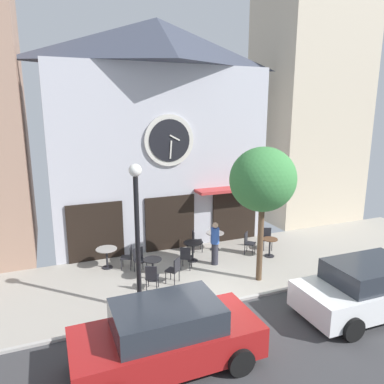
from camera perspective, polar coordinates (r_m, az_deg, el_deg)
ground_plane at (r=11.27m, az=6.15°, el=-18.36°), size 24.43×10.85×0.13m
clock_building at (r=15.88m, az=-5.20°, el=9.46°), size 9.18×3.96×9.44m
neighbor_building_right at (r=20.58m, az=17.76°, el=12.23°), size 5.07×4.07×11.59m
street_lamp at (r=10.45m, az=-8.57°, el=-7.33°), size 0.36×0.36×4.38m
street_tree at (r=12.11m, az=11.12°, el=1.85°), size 2.26×2.03×4.64m
cafe_table_leftmost at (r=14.03m, az=-13.30°, el=-9.43°), size 0.78×0.78×0.76m
cafe_table_rightmost at (r=12.87m, az=-6.22°, el=-11.49°), size 0.64×0.64×0.77m
cafe_table_near_curb at (r=14.28m, az=0.11°, el=-8.75°), size 0.73×0.73×0.76m
cafe_table_near_door at (r=15.40m, az=3.65°, el=-7.13°), size 0.75×0.75×0.75m
cafe_table_center at (r=15.04m, az=12.15°, el=-8.14°), size 0.61×0.61×0.75m
cafe_chair_near_tree at (r=13.82m, az=-9.97°, el=-9.80°), size 0.51×0.51×0.90m
cafe_chair_corner at (r=13.52m, az=-8.30°, el=-10.25°), size 0.47×0.47×0.90m
cafe_chair_facing_wall at (r=12.14m, az=-6.35°, el=-12.98°), size 0.54×0.54×0.90m
cafe_chair_right_end at (r=15.16m, az=8.83°, el=-7.67°), size 0.57×0.57×0.90m
cafe_chair_by_entrance at (r=13.54m, az=-0.97°, el=-10.07°), size 0.55×0.55×0.90m
cafe_chair_mid_row at (r=15.18m, az=0.56°, el=-7.48°), size 0.48×0.48×0.90m
cafe_chair_left_end at (r=15.80m, az=11.71°, el=-6.93°), size 0.52×0.52×0.90m
cafe_chair_under_awning at (r=12.58m, az=-2.77°, el=-11.94°), size 0.56×0.56×0.90m
pedestrian_blue at (r=13.89m, az=3.64°, el=-8.01°), size 0.44×0.44×1.67m
parked_car_red at (r=8.91m, az=-3.94°, el=-21.66°), size 4.31×2.04×1.55m
parked_car_white at (r=11.99m, az=26.07°, el=-13.41°), size 4.34×2.10×1.55m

